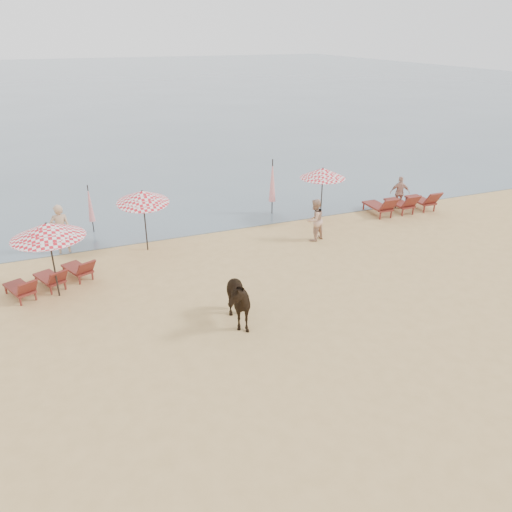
% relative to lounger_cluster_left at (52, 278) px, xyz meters
% --- Properties ---
extents(ground, '(120.00, 120.00, 0.00)m').
position_rel_lounger_cluster_left_xyz_m(ground, '(6.04, -7.36, -0.38)').
color(ground, tan).
rests_on(ground, ground).
extents(sea, '(160.00, 140.00, 0.06)m').
position_rel_lounger_cluster_left_xyz_m(sea, '(6.04, 72.64, -0.38)').
color(sea, '#51606B').
rests_on(sea, ground).
extents(lounger_cluster_left, '(2.86, 2.34, 0.55)m').
position_rel_lounger_cluster_left_xyz_m(lounger_cluster_left, '(0.00, 0.00, 0.00)').
color(lounger_cluster_left, maroon).
rests_on(lounger_cluster_left, ground).
extents(lounger_cluster_right, '(3.04, 1.81, 0.67)m').
position_rel_lounger_cluster_left_xyz_m(lounger_cluster_right, '(14.85, 1.80, 0.08)').
color(lounger_cluster_right, maroon).
rests_on(lounger_cluster_right, ground).
extents(umbrella_open_left_a, '(2.14, 2.14, 2.44)m').
position_rel_lounger_cluster_left_xyz_m(umbrella_open_left_a, '(0.15, -0.58, 1.81)').
color(umbrella_open_left_a, black).
rests_on(umbrella_open_left_a, ground).
extents(umbrella_open_left_b, '(1.89, 1.92, 2.41)m').
position_rel_lounger_cluster_left_xyz_m(umbrella_open_left_b, '(3.38, 1.94, 1.70)').
color(umbrella_open_left_b, black).
rests_on(umbrella_open_left_b, ground).
extents(umbrella_open_right, '(1.90, 1.90, 2.32)m').
position_rel_lounger_cluster_left_xyz_m(umbrella_open_right, '(10.96, 2.32, 1.71)').
color(umbrella_open_right, black).
rests_on(umbrella_open_right, ground).
extents(umbrella_closed_left, '(0.24, 0.24, 2.00)m').
position_rel_lounger_cluster_left_xyz_m(umbrella_closed_left, '(1.68, 4.53, 0.85)').
color(umbrella_closed_left, black).
rests_on(umbrella_closed_left, ground).
extents(umbrella_closed_right, '(0.30, 0.30, 2.49)m').
position_rel_lounger_cluster_left_xyz_m(umbrella_closed_right, '(9.32, 3.83, 1.15)').
color(umbrella_closed_right, black).
rests_on(umbrella_closed_right, ground).
extents(cow, '(0.87, 1.83, 1.53)m').
position_rel_lounger_cluster_left_xyz_m(cow, '(4.65, -4.11, 0.39)').
color(cow, black).
rests_on(cow, ground).
extents(beachgoer_left, '(0.70, 0.47, 1.88)m').
position_rel_lounger_cluster_left_xyz_m(beachgoer_left, '(0.48, 2.80, 0.56)').
color(beachgoer_left, tan).
rests_on(beachgoer_left, ground).
extents(beachgoer_right_a, '(0.98, 0.88, 1.66)m').
position_rel_lounger_cluster_left_xyz_m(beachgoer_right_a, '(9.64, 0.45, 0.45)').
color(beachgoer_right_a, tan).
rests_on(beachgoer_right_a, ground).
extents(beachgoer_right_b, '(0.95, 0.73, 1.50)m').
position_rel_lounger_cluster_left_xyz_m(beachgoer_right_b, '(15.05, 2.34, 0.37)').
color(beachgoer_right_b, tan).
rests_on(beachgoer_right_b, ground).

